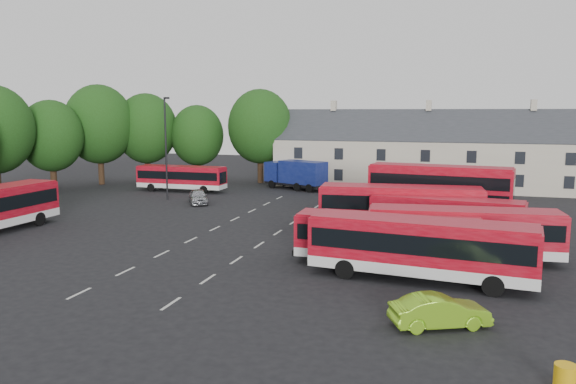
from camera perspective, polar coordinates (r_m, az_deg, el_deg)
name	(u,v)px	position (r m, az deg, el deg)	size (l,w,h in m)	color
ground	(203,234)	(41.13, -8.58, -4.24)	(140.00, 140.00, 0.00)	black
lane_markings	(246,230)	(41.95, -4.31, -3.92)	(5.15, 33.80, 0.01)	beige
treeline	(110,130)	(67.44, -17.65, 6.02)	(29.92, 32.59, 12.01)	black
terrace_houses	(427,155)	(66.49, 13.95, 3.70)	(35.70, 7.13, 10.06)	beige
bus_row_a	(420,244)	(30.01, 13.30, -5.18)	(11.75, 3.85, 3.26)	silver
bus_row_b	(387,235)	(32.63, 10.00, -4.37)	(10.41, 2.51, 2.94)	silver
bus_row_c	(463,230)	(34.72, 17.37, -3.67)	(11.24, 3.67, 3.12)	silver
bus_row_d	(446,214)	(40.23, 15.76, -2.20)	(10.51, 3.82, 2.91)	silver
bus_row_e	(400,204)	(42.28, 11.34, -1.20)	(12.03, 3.78, 3.35)	silver
bus_dd_south	(439,190)	(46.33, 15.12, 0.21)	(11.30, 3.98, 4.53)	silver
bus_dd_north	(436,189)	(49.02, 14.78, 0.31)	(9.97, 2.84, 4.04)	silver
bus_north	(181,176)	(63.06, -10.78, 1.58)	(9.97, 2.32, 2.82)	silver
box_truck	(296,173)	(63.60, 0.85, 1.92)	(7.80, 5.08, 3.27)	black
silver_car	(198,196)	(54.54, -9.11, -0.44)	(1.65, 4.10, 1.40)	#A5A6AC
lime_car	(440,311)	(24.31, 15.16, -11.62)	(1.41, 4.06, 1.34)	#78B71C
grit_bin	(565,378)	(20.65, 26.33, -16.56)	(0.70, 0.70, 0.87)	#E2A70D
lamppost	(166,146)	(57.10, -12.29, 4.63)	(0.70, 0.44, 10.18)	black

